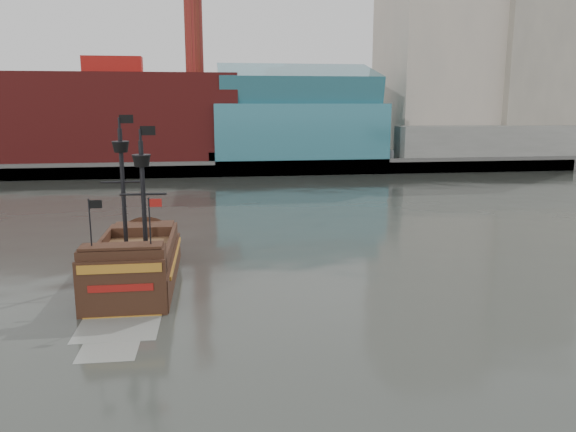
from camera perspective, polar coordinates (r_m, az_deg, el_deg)
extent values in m
plane|color=#272924|center=(34.26, 3.18, -9.28)|extent=(400.00, 400.00, 0.00)
cube|color=slate|center=(124.05, -5.34, 6.23)|extent=(220.00, 60.00, 2.00)
cube|color=#4C4C49|center=(94.73, -4.37, 4.83)|extent=(220.00, 1.00, 2.60)
cube|color=maroon|center=(104.57, -17.11, 9.49)|extent=(42.00, 18.00, 15.00)
cube|color=#2F707F|center=(102.85, 0.91, 8.57)|extent=(30.00, 16.00, 10.00)
cube|color=#B2A593|center=(121.39, 14.91, 17.14)|extent=(20.00, 22.00, 46.00)
cube|color=gray|center=(125.58, 23.38, 14.57)|extent=(18.00, 18.00, 38.00)
cube|color=#B2A593|center=(141.17, 16.07, 17.45)|extent=(24.00, 20.00, 52.00)
cube|color=slate|center=(111.82, 21.01, 7.02)|extent=(40.00, 6.00, 6.00)
cylinder|color=maroon|center=(106.59, -9.63, 19.84)|extent=(3.20, 3.20, 22.00)
cube|color=#2F707F|center=(102.76, 0.92, 13.02)|extent=(28.00, 14.94, 8.78)
cube|color=black|center=(39.99, -15.10, -5.66)|extent=(5.38, 12.56, 2.71)
cube|color=#53351E|center=(39.59, -15.22, -3.57)|extent=(4.85, 11.31, 0.31)
cube|color=black|center=(44.32, -14.41, -1.46)|extent=(4.46, 2.56, 1.04)
cube|color=black|center=(34.22, -16.46, -4.63)|extent=(4.97, 1.74, 1.87)
cube|color=black|center=(33.81, -16.54, -7.79)|extent=(5.10, 0.33, 4.16)
cube|color=#A56C20|center=(33.17, -16.74, -5.15)|extent=(4.68, 0.15, 0.52)
cube|color=maroon|center=(33.51, -16.63, -7.03)|extent=(3.64, 0.14, 0.42)
cylinder|color=black|center=(40.39, -16.41, 2.77)|extent=(0.30, 0.30, 8.12)
cylinder|color=black|center=(36.83, -14.46, 1.58)|extent=(0.30, 0.30, 7.49)
cone|color=black|center=(40.09, -16.64, 6.74)|extent=(1.16, 1.16, 0.73)
cone|color=black|center=(36.51, -14.66, 5.44)|extent=(1.16, 1.16, 0.73)
cube|color=black|center=(39.93, -16.12, 9.45)|extent=(0.94, 0.04, 0.57)
cube|color=black|center=(36.32, -14.07, 8.41)|extent=(0.94, 0.04, 0.57)
cube|color=gray|center=(32.62, -16.89, -10.85)|extent=(4.48, 3.81, 0.02)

